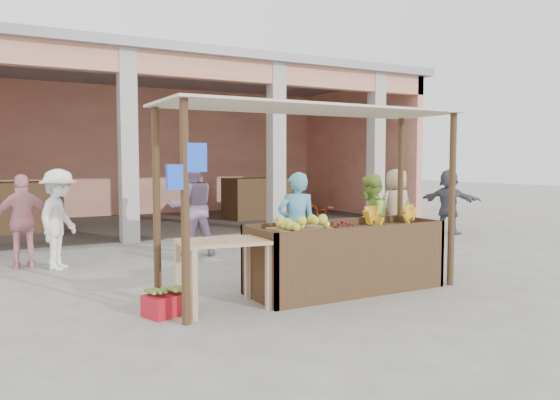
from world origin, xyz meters
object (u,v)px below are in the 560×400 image
motorcycle (300,234)px  vendor_blue (297,222)px  red_crate (166,305)px  side_table (223,252)px  vendor_green (370,219)px  fruit_stall (345,260)px

motorcycle → vendor_blue: bearing=137.6°
red_crate → vendor_blue: bearing=3.1°
vendor_blue → motorcycle: (0.66, 1.02, -0.33)m
side_table → vendor_green: size_ratio=0.68×
motorcycle → fruit_stall: bearing=157.6°
fruit_stall → red_crate: (-2.43, -0.01, -0.28)m
red_crate → motorcycle: size_ratio=0.24×
red_crate → vendor_green: 3.79m
side_table → red_crate: side_table is taller
vendor_green → vendor_blue: bearing=-26.8°
red_crate → vendor_green: bearing=-3.8°
vendor_blue → vendor_green: vendor_blue is taller
vendor_green → side_table: bearing=-10.8°
red_crate → vendor_green: size_ratio=0.29×
fruit_stall → vendor_blue: bearing=104.4°
fruit_stall → side_table: 1.80m
fruit_stall → side_table: (-1.78, -0.07, 0.27)m
vendor_green → fruit_stall: bearing=9.4°
motorcycle → side_table: bearing=122.2°
vendor_blue → vendor_green: bearing=-159.3°
red_crate → vendor_blue: size_ratio=0.28×
fruit_stall → motorcycle: motorcycle is taller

